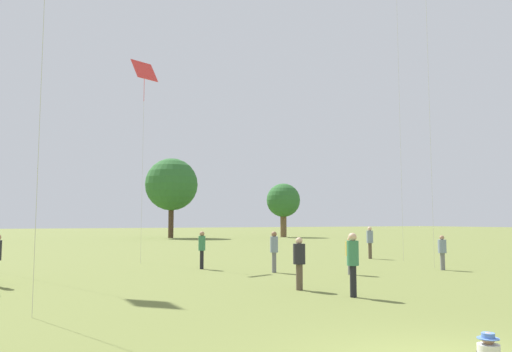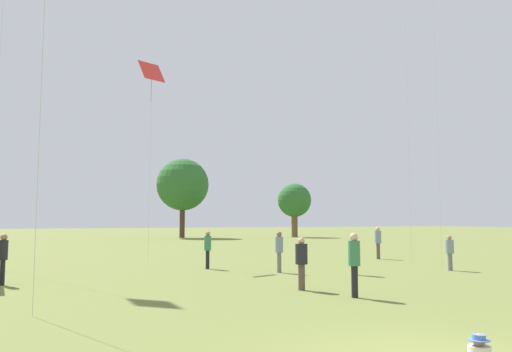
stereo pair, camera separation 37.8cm
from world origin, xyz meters
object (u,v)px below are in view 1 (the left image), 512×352
at_px(person_standing_1, 442,250).
at_px(person_standing_6, 274,248).
at_px(person_standing_4, 353,258).
at_px(person_standing_5, 299,259).
at_px(person_standing_0, 350,252).
at_px(distant_tree_0, 283,201).
at_px(person_standing_7, 202,246).
at_px(distant_tree_1, 172,185).
at_px(person_standing_3, 370,240).
at_px(kite_1, 144,74).

height_order(person_standing_1, person_standing_6, person_standing_6).
xyz_separation_m(person_standing_4, person_standing_5, (-0.60, 1.99, -0.13)).
xyz_separation_m(person_standing_0, distant_tree_0, (21.03, 42.18, 4.00)).
bearing_deg(person_standing_6, person_standing_7, 83.99).
xyz_separation_m(person_standing_6, distant_tree_1, (8.86, 43.87, 5.86)).
bearing_deg(distant_tree_1, person_standing_7, -105.11).
bearing_deg(person_standing_5, distant_tree_1, 171.08).
distance_m(person_standing_4, distant_tree_0, 53.33).
xyz_separation_m(person_standing_0, distant_tree_1, (6.46, 46.00, 5.99)).
relative_size(person_standing_1, person_standing_4, 0.84).
distance_m(person_standing_1, person_standing_4, 9.73).
xyz_separation_m(person_standing_5, person_standing_7, (-0.35, 7.94, 0.05)).
relative_size(person_standing_3, distant_tree_0, 0.26).
bearing_deg(person_standing_7, person_standing_0, 99.80).
relative_size(person_standing_6, distant_tree_0, 0.24).
xyz_separation_m(person_standing_4, distant_tree_0, (24.69, 47.11, 3.80)).
xyz_separation_m(person_standing_1, distant_tree_0, (16.13, 42.49, 4.01)).
xyz_separation_m(person_standing_6, person_standing_7, (-2.21, 2.87, -0.01)).
bearing_deg(person_standing_4, person_standing_6, 49.65).
height_order(kite_1, distant_tree_0, kite_1).
bearing_deg(person_standing_1, person_standing_7, 99.23).
bearing_deg(person_standing_4, person_standing_0, 23.24).
xyz_separation_m(person_standing_6, distant_tree_0, (23.43, 40.05, 3.87)).
distance_m(kite_1, distant_tree_1, 38.78).
relative_size(kite_1, distant_tree_1, 1.05).
bearing_deg(distant_tree_1, person_standing_6, -101.42).
xyz_separation_m(person_standing_7, distant_tree_0, (25.64, 37.19, 3.88)).
bearing_deg(distant_tree_0, person_standing_5, -119.27).
height_order(person_standing_7, distant_tree_0, distant_tree_0).
bearing_deg(person_standing_1, person_standing_6, 109.92).
bearing_deg(person_standing_5, kite_1, -167.22).
relative_size(person_standing_5, distant_tree_1, 0.16).
height_order(person_standing_1, person_standing_7, person_standing_7).
height_order(person_standing_5, person_standing_6, person_standing_6).
height_order(person_standing_1, distant_tree_0, distant_tree_0).
distance_m(person_standing_0, distant_tree_1, 46.83).
height_order(person_standing_0, distant_tree_0, distant_tree_0).
bearing_deg(person_standing_7, person_standing_4, 62.52).
xyz_separation_m(distant_tree_0, distant_tree_1, (-14.56, 3.82, 1.99)).
bearing_deg(person_standing_0, person_standing_1, 140.73).
xyz_separation_m(person_standing_7, kite_1, (-1.70, 4.54, 9.09)).
relative_size(person_standing_0, person_standing_1, 1.00).
height_order(person_standing_0, person_standing_5, person_standing_5).
distance_m(person_standing_5, kite_1, 15.60).
distance_m(person_standing_0, kite_1, 14.68).
height_order(person_standing_6, kite_1, kite_1).
bearing_deg(person_standing_0, person_standing_4, 17.80).
bearing_deg(person_standing_0, person_standing_5, -0.95).
distance_m(person_standing_0, person_standing_4, 6.15).
xyz_separation_m(person_standing_0, person_standing_1, (4.90, -0.31, -0.00)).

